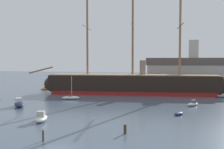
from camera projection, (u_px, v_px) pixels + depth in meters
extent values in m
cube|color=maroon|center=(132.00, 92.00, 79.78)|extent=(50.03, 12.24, 1.29)
cube|color=black|center=(132.00, 83.00, 79.62)|extent=(52.11, 12.75, 4.61)
ellipsoid|color=black|center=(59.00, 84.00, 82.62)|extent=(9.93, 7.84, 5.90)
ellipsoid|color=black|center=(212.00, 86.00, 76.68)|extent=(9.93, 7.84, 5.90)
cube|color=#9E7F5B|center=(133.00, 75.00, 79.49)|extent=(51.03, 12.03, 0.28)
cylinder|color=#936642|center=(87.00, 37.00, 80.63)|extent=(0.65, 0.65, 23.96)
cylinder|color=#936642|center=(87.00, 28.00, 80.47)|extent=(1.47, 12.35, 0.26)
cylinder|color=#936642|center=(133.00, 36.00, 78.85)|extent=(0.65, 0.65, 23.96)
cylinder|color=#936642|center=(133.00, 27.00, 78.70)|extent=(1.47, 12.35, 0.26)
cylinder|color=#936642|center=(180.00, 36.00, 77.08)|extent=(0.65, 0.65, 23.96)
cylinder|color=#936642|center=(180.00, 26.00, 76.92)|extent=(1.47, 12.35, 0.26)
cylinder|color=#936642|center=(41.00, 70.00, 83.11)|extent=(8.16, 1.26, 2.45)
cylinder|color=gray|center=(143.00, 68.00, 78.98)|extent=(1.84, 1.84, 4.61)
ellipsoid|color=silver|center=(41.00, 118.00, 44.05)|extent=(2.93, 4.67, 1.01)
cube|color=#B2ADA3|center=(41.00, 114.00, 43.71)|extent=(1.49, 1.60, 1.01)
ellipsoid|color=#1E284C|center=(19.00, 105.00, 57.74)|extent=(4.70, 4.88, 1.12)
cube|color=beige|center=(19.00, 100.00, 57.99)|extent=(1.94, 1.95, 1.12)
ellipsoid|color=#1E284C|center=(179.00, 114.00, 49.14)|extent=(2.25, 2.55, 0.56)
cube|color=#4C4C51|center=(179.00, 113.00, 49.13)|extent=(0.84, 0.70, 0.09)
ellipsoid|color=silver|center=(71.00, 98.00, 69.24)|extent=(4.99, 2.75, 0.91)
cube|color=#4C4C51|center=(70.00, 96.00, 69.20)|extent=(1.37, 1.10, 0.48)
cylinder|color=silver|center=(72.00, 86.00, 69.10)|extent=(0.12, 0.12, 5.49)
ellipsoid|color=silver|center=(193.00, 104.00, 59.33)|extent=(3.20, 3.18, 0.74)
cube|color=#4C4C51|center=(194.00, 102.00, 59.42)|extent=(1.30, 1.30, 0.74)
ellipsoid|color=orange|center=(46.00, 89.00, 91.57)|extent=(3.67, 3.92, 0.79)
cube|color=#4C4C51|center=(45.00, 88.00, 91.42)|extent=(1.20, 1.23, 0.41)
cylinder|color=silver|center=(46.00, 81.00, 91.55)|extent=(0.10, 0.10, 4.76)
ellipsoid|color=gray|center=(224.00, 96.00, 72.87)|extent=(4.32, 2.47, 0.79)
cube|color=#B2ADA3|center=(223.00, 94.00, 72.83)|extent=(1.20, 0.97, 0.41)
cylinder|color=#423323|center=(125.00, 129.00, 36.53)|extent=(0.42, 0.42, 1.33)
cylinder|color=#4C3D2D|center=(43.00, 136.00, 33.21)|extent=(0.27, 0.27, 1.43)
cube|color=#565659|center=(215.00, 89.00, 92.47)|extent=(52.64, 15.20, 0.80)
cube|color=#BCB7AD|center=(216.00, 76.00, 92.23)|extent=(47.85, 12.67, 8.03)
cube|color=#5B514C|center=(216.00, 61.00, 91.95)|extent=(48.81, 12.92, 2.57)
cube|color=#BCB7AD|center=(194.00, 49.00, 93.43)|extent=(3.20, 3.20, 6.44)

